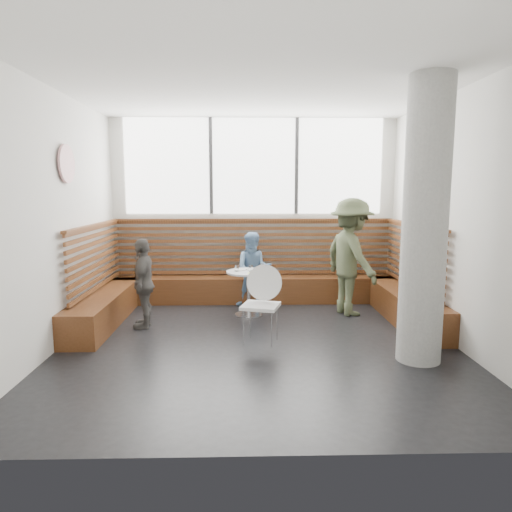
{
  "coord_description": "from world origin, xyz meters",
  "views": [
    {
      "loc": [
        -0.17,
        -5.64,
        1.97
      ],
      "look_at": [
        0.0,
        1.0,
        1.0
      ],
      "focal_mm": 32.0,
      "sensor_mm": 36.0,
      "label": 1
    }
  ],
  "objects_px": {
    "cafe_table": "(249,284)",
    "child_back": "(254,270)",
    "concrete_column": "(425,223)",
    "child_left": "(144,283)",
    "cafe_chair": "(260,297)",
    "adult_man": "(351,257)"
  },
  "relations": [
    {
      "from": "cafe_chair",
      "to": "adult_man",
      "type": "height_order",
      "value": "adult_man"
    },
    {
      "from": "child_back",
      "to": "child_left",
      "type": "height_order",
      "value": "child_left"
    },
    {
      "from": "concrete_column",
      "to": "cafe_table",
      "type": "xyz_separation_m",
      "value": [
        -1.96,
        1.95,
        -1.09
      ]
    },
    {
      "from": "cafe_table",
      "to": "child_back",
      "type": "distance_m",
      "value": 0.59
    },
    {
      "from": "child_left",
      "to": "cafe_table",
      "type": "bearing_deg",
      "value": 107.8
    },
    {
      "from": "cafe_table",
      "to": "child_back",
      "type": "bearing_deg",
      "value": 80.81
    },
    {
      "from": "concrete_column",
      "to": "cafe_chair",
      "type": "height_order",
      "value": "concrete_column"
    },
    {
      "from": "concrete_column",
      "to": "cafe_table",
      "type": "relative_size",
      "value": 4.49
    },
    {
      "from": "cafe_table",
      "to": "child_back",
      "type": "height_order",
      "value": "child_back"
    },
    {
      "from": "child_back",
      "to": "cafe_chair",
      "type": "bearing_deg",
      "value": -85.27
    },
    {
      "from": "child_back",
      "to": "child_left",
      "type": "relative_size",
      "value": 0.99
    },
    {
      "from": "concrete_column",
      "to": "child_left",
      "type": "distance_m",
      "value": 3.85
    },
    {
      "from": "child_back",
      "to": "concrete_column",
      "type": "bearing_deg",
      "value": -50.32
    },
    {
      "from": "cafe_chair",
      "to": "child_left",
      "type": "height_order",
      "value": "child_left"
    },
    {
      "from": "cafe_table",
      "to": "child_left",
      "type": "bearing_deg",
      "value": -159.76
    },
    {
      "from": "concrete_column",
      "to": "child_back",
      "type": "distance_m",
      "value": 3.28
    },
    {
      "from": "cafe_table",
      "to": "child_left",
      "type": "relative_size",
      "value": 0.55
    },
    {
      "from": "adult_man",
      "to": "child_left",
      "type": "relative_size",
      "value": 1.43
    },
    {
      "from": "concrete_column",
      "to": "cafe_chair",
      "type": "xyz_separation_m",
      "value": [
        -1.81,
        0.74,
        -1.02
      ]
    },
    {
      "from": "cafe_table",
      "to": "adult_man",
      "type": "height_order",
      "value": "adult_man"
    },
    {
      "from": "adult_man",
      "to": "child_back",
      "type": "distance_m",
      "value": 1.63
    },
    {
      "from": "cafe_table",
      "to": "child_back",
      "type": "relative_size",
      "value": 0.56
    }
  ]
}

